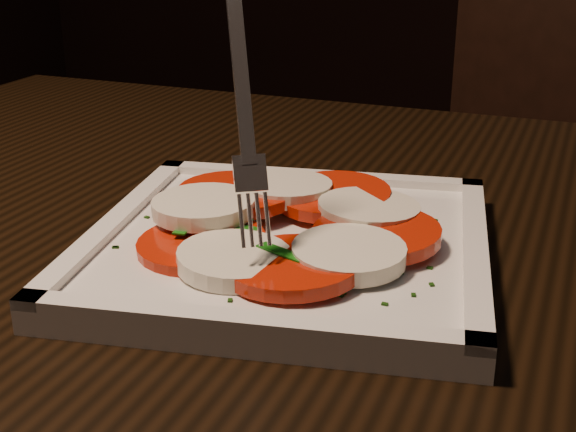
# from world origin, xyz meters

# --- Properties ---
(table) EXTENTS (1.21, 0.82, 0.75)m
(table) POSITION_xyz_m (0.16, -0.09, 0.65)
(table) COLOR black
(table) RESTS_ON ground
(chair) EXTENTS (0.53, 0.53, 0.93)m
(chair) POSITION_xyz_m (0.20, 0.59, 0.53)
(chair) COLOR black
(chair) RESTS_ON ground
(plate) EXTENTS (0.29, 0.29, 0.01)m
(plate) POSITION_xyz_m (0.10, -0.12, 0.76)
(plate) COLOR white
(plate) RESTS_ON table
(caprese_salad) EXTENTS (0.21, 0.20, 0.02)m
(caprese_salad) POSITION_xyz_m (0.10, -0.12, 0.77)
(caprese_salad) COLOR #BC1604
(caprese_salad) RESTS_ON plate
(fork) EXTENTS (0.07, 0.08, 0.16)m
(fork) POSITION_xyz_m (0.08, -0.15, 0.86)
(fork) COLOR white
(fork) RESTS_ON caprese_salad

